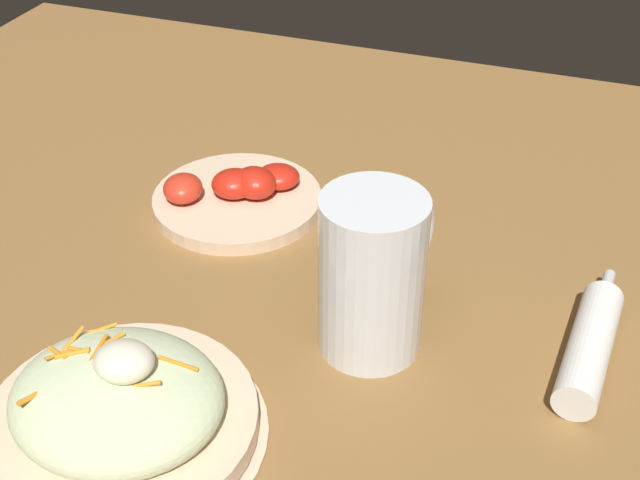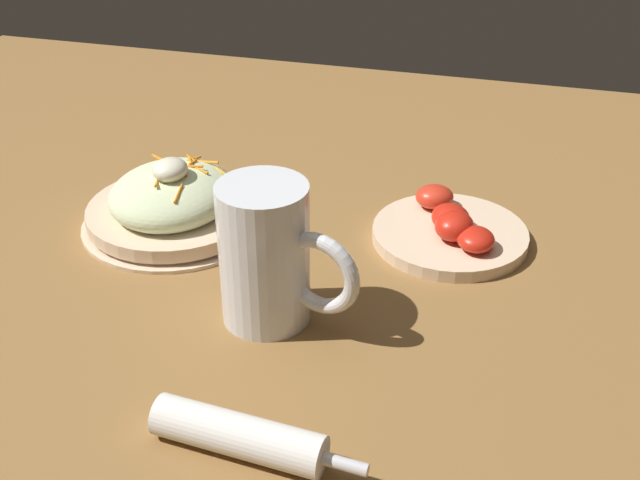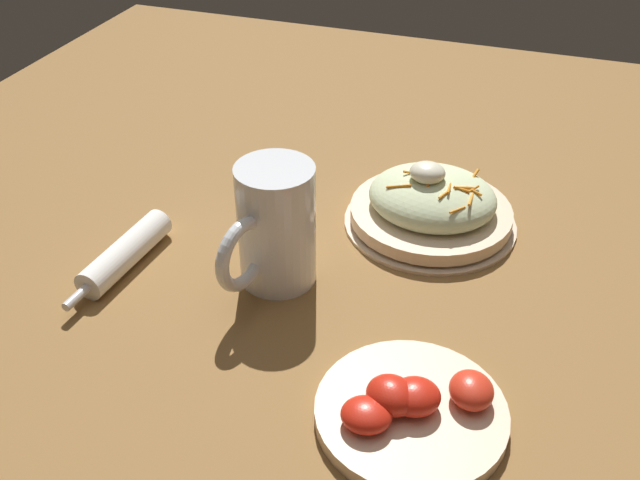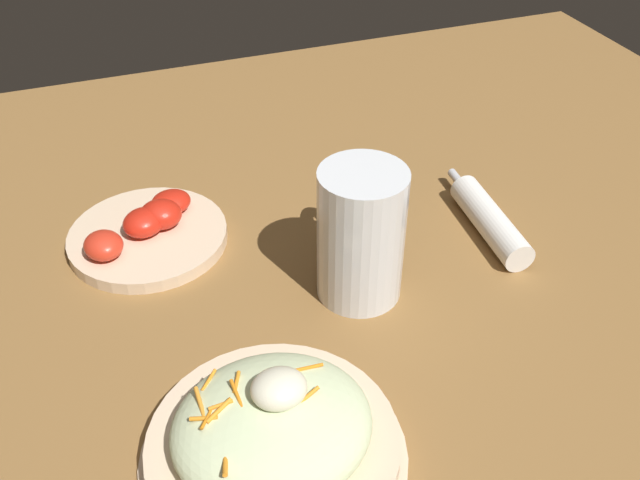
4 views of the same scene
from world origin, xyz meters
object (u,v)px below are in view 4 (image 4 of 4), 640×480
Objects in this scene: salad_plate at (273,435)px; napkin_roll at (489,220)px; beer_mug at (360,239)px; tomato_plate at (147,232)px.

salad_plate reaches higher than napkin_roll.
beer_mug is 0.81× the size of tomato_plate.
napkin_roll is (-0.32, -0.20, -0.01)m from salad_plate.
beer_mug is at bearing 11.58° from napkin_roll.
tomato_plate is (0.37, -0.12, -0.00)m from napkin_roll.
beer_mug is at bearing 141.72° from tomato_plate.
beer_mug is 0.19m from napkin_roll.
salad_plate is at bearing 98.97° from tomato_plate.
beer_mug is 0.81× the size of napkin_roll.
salad_plate is 1.51× the size of beer_mug.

